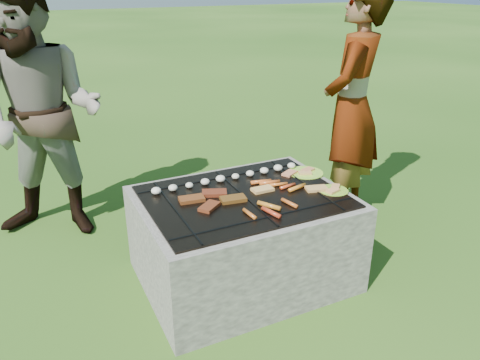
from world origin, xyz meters
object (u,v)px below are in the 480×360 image
object	(u,v)px
plate_far	(306,173)
plate_near	(333,190)
cook	(352,107)
bystander	(41,115)
fire_pit	(243,241)

from	to	relation	value
plate_far	plate_near	world-z (taller)	same
cook	bystander	world-z (taller)	bystander
fire_pit	bystander	world-z (taller)	bystander
fire_pit	cook	bearing A→B (deg)	21.54
fire_pit	bystander	size ratio (longest dim) A/B	0.68
plate_near	cook	world-z (taller)	cook
plate_far	cook	distance (m)	0.77
fire_pit	cook	world-z (taller)	cook
plate_near	cook	xyz separation A→B (m)	(0.61, 0.64, 0.33)
plate_near	bystander	world-z (taller)	bystander
cook	bystander	distance (m)	2.34
plate_far	plate_near	size ratio (longest dim) A/B	1.44
plate_near	bystander	xyz separation A→B (m)	(-1.60, 1.39, 0.35)
cook	bystander	size ratio (longest dim) A/B	0.98
fire_pit	cook	size ratio (longest dim) A/B	0.69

